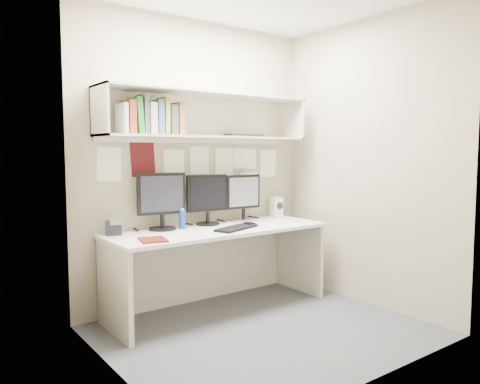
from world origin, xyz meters
TOP-DOWN VIEW (x-y plane):
  - floor at (0.00, 0.00)m, footprint 2.40×2.00m
  - wall_back at (0.00, 1.00)m, footprint 2.40×0.02m
  - wall_front at (0.00, -1.00)m, footprint 2.40×0.02m
  - wall_left at (-1.20, 0.00)m, footprint 0.02×2.00m
  - wall_right at (1.20, 0.00)m, footprint 0.02×2.00m
  - desk at (0.00, 0.65)m, footprint 2.00×0.70m
  - overhead_hutch at (0.00, 0.86)m, footprint 2.00×0.38m
  - pinned_papers at (0.00, 0.99)m, footprint 1.92×0.01m
  - monitor_left at (-0.44, 0.87)m, footprint 0.42×0.23m
  - monitor_center at (0.02, 0.87)m, footprint 0.40×0.22m
  - monitor_right at (0.43, 0.87)m, footprint 0.38×0.21m
  - keyboard at (0.09, 0.50)m, footprint 0.48×0.30m
  - mouse at (0.28, 0.57)m, footprint 0.09×0.12m
  - speaker at (0.85, 0.86)m, footprint 0.12×0.12m
  - blue_bottle at (-0.28, 0.81)m, footprint 0.06×0.06m
  - maroon_notebook at (-0.73, 0.46)m, footprint 0.24×0.27m
  - desk_phone at (-0.87, 0.87)m, footprint 0.15×0.14m
  - book_stack at (-0.56, 0.80)m, footprint 0.54×0.20m
  - hutch_tray at (0.40, 0.81)m, footprint 0.37×0.15m

SIDE VIEW (x-z plane):
  - floor at x=0.00m, z-range -0.01..0.01m
  - desk at x=0.00m, z-range 0.00..0.73m
  - maroon_notebook at x=-0.73m, z-range 0.73..0.74m
  - keyboard at x=0.09m, z-range 0.73..0.75m
  - mouse at x=0.28m, z-range 0.73..0.76m
  - desk_phone at x=-0.87m, z-range 0.71..0.86m
  - blue_bottle at x=-0.28m, z-range 0.73..0.90m
  - speaker at x=0.85m, z-range 0.73..0.94m
  - monitor_right at x=0.43m, z-range 0.75..1.20m
  - monitor_center at x=0.02m, z-range 0.75..1.21m
  - monitor_left at x=-0.44m, z-range 0.75..1.24m
  - pinned_papers at x=0.00m, z-range 1.01..1.49m
  - wall_back at x=0.00m, z-range 0.00..2.60m
  - wall_front at x=0.00m, z-range 0.00..2.60m
  - wall_left at x=-1.20m, z-range 0.00..2.60m
  - wall_right at x=1.20m, z-range 0.00..2.60m
  - hutch_tray at x=0.40m, z-range 1.54..1.57m
  - book_stack at x=-0.56m, z-range 1.52..1.84m
  - overhead_hutch at x=0.00m, z-range 1.52..1.92m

